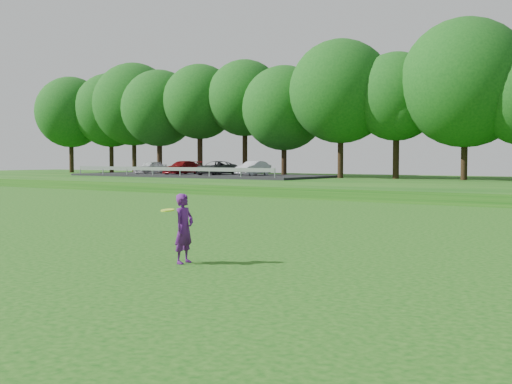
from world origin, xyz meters
The scene contains 6 objects.
ground centered at (0.00, 0.00, 0.00)m, with size 140.00×140.00×0.00m, color #0E460D.
berm centered at (0.00, 34.00, 0.30)m, with size 130.00×30.00×0.60m, color #0E460D.
walking_path centered at (0.00, 20.00, 0.02)m, with size 130.00×1.60×0.04m, color gray.
treeline centered at (0.00, 38.00, 8.10)m, with size 104.00×7.00×15.00m, color #104611, non-canonical shape.
parking_lot centered at (-23.98, 32.80, 1.01)m, with size 24.00×9.00×1.38m.
woman centered at (4.44, -0.62, 0.74)m, with size 0.51×0.75×1.47m.
Camera 1 is at (13.44, -10.63, 2.20)m, focal length 45.00 mm.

